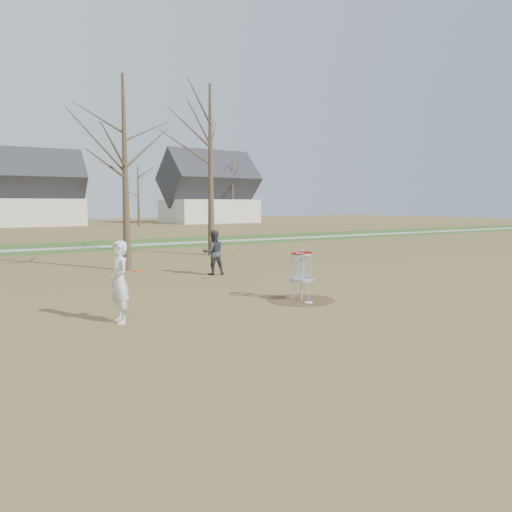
{
  "coord_description": "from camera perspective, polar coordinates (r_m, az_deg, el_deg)",
  "views": [
    {
      "loc": [
        -8.17,
        -10.53,
        2.59
      ],
      "look_at": [
        -0.5,
        1.5,
        1.1
      ],
      "focal_mm": 35.0,
      "sensor_mm": 36.0,
      "label": 1
    }
  ],
  "objects": [
    {
      "name": "bare_trees",
      "position": [
        47.46,
        -20.63,
        8.91
      ],
      "size": [
        52.62,
        44.98,
        9.0
      ],
      "color": "#382B1E",
      "rests_on": "ground"
    },
    {
      "name": "player_standing",
      "position": [
        11.24,
        -15.35,
        -2.9
      ],
      "size": [
        0.46,
        0.67,
        1.8
      ],
      "primitive_type": "imported",
      "rotation": [
        0.0,
        0.0,
        -1.53
      ],
      "color": "silver",
      "rests_on": "ground"
    },
    {
      "name": "houses_row",
      "position": [
        64.32,
        -21.47,
        6.38
      ],
      "size": [
        56.51,
        10.01,
        7.26
      ],
      "color": "silver",
      "rests_on": "ground"
    },
    {
      "name": "ground",
      "position": [
        13.58,
        5.21,
        -5.06
      ],
      "size": [
        160.0,
        160.0,
        0.0
      ],
      "primitive_type": "plane",
      "color": "brown",
      "rests_on": "ground"
    },
    {
      "name": "dirt_circle",
      "position": [
        13.58,
        5.21,
        -5.04
      ],
      "size": [
        1.8,
        1.8,
        0.01
      ],
      "primitive_type": "cylinder",
      "color": "#47331E",
      "rests_on": "ground"
    },
    {
      "name": "player_throwing",
      "position": [
        18.33,
        -4.87,
        0.4
      ],
      "size": [
        0.92,
        0.79,
        1.64
      ],
      "primitive_type": "imported",
      "rotation": [
        0.0,
        0.0,
        2.91
      ],
      "color": "#35363A",
      "rests_on": "ground"
    },
    {
      "name": "discs_in_play",
      "position": [
        13.95,
        -6.42,
        -0.57
      ],
      "size": [
        4.97,
        4.05,
        0.29
      ],
      "color": "orange",
      "rests_on": "ground"
    },
    {
      "name": "footpath",
      "position": [
        31.71,
        -17.49,
        1.03
      ],
      "size": [
        160.0,
        1.5,
        0.01
      ],
      "primitive_type": "cube",
      "color": "#9E9E99",
      "rests_on": "green_band"
    },
    {
      "name": "green_band",
      "position": [
        32.68,
        -17.94,
        1.13
      ],
      "size": [
        160.0,
        8.0,
        0.01
      ],
      "primitive_type": "cube",
      "color": "#2D5119",
      "rests_on": "ground"
    },
    {
      "name": "disc_grounded",
      "position": [
        13.2,
        6.01,
        -5.3
      ],
      "size": [
        0.22,
        0.22,
        0.02
      ],
      "primitive_type": "cylinder",
      "color": "white",
      "rests_on": "dirt_circle"
    },
    {
      "name": "disc_golf_basket",
      "position": [
        13.44,
        5.25,
        -1.23
      ],
      "size": [
        0.64,
        0.64,
        1.35
      ],
      "color": "#9EA3AD",
      "rests_on": "ground"
    }
  ]
}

